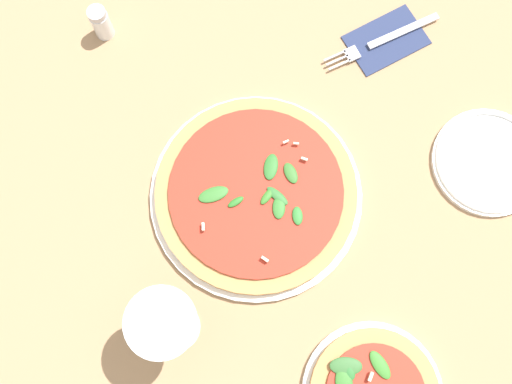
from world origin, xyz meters
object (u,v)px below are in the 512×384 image
Objects in this scene: shaker_pepper at (101,23)px; side_plate_white at (489,162)px; wine_glass at (166,324)px; pizza_arugula_main at (256,194)px; fork at (383,40)px.

side_plate_white is at bearing 114.29° from shaker_pepper.
wine_glass is 0.89× the size of side_plate_white.
shaker_pepper is at bearing -93.73° from pizza_arugula_main.
wine_glass is at bearing 60.33° from shaker_pepper.
fork is 1.15× the size of side_plate_white.
pizza_arugula_main reaches higher than side_plate_white.
side_plate_white is at bearing 143.21° from pizza_arugula_main.
shaker_pepper is (-0.03, -0.39, 0.02)m from pizza_arugula_main.
shaker_pepper is at bearing -65.71° from side_plate_white.
wine_glass reaches higher than pizza_arugula_main.
wine_glass is 0.78× the size of fork.
pizza_arugula_main is 0.39m from shaker_pepper.
wine_glass is 0.59m from fork.
pizza_arugula_main is 5.02× the size of shaker_pepper.
fork is 0.27m from side_plate_white.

